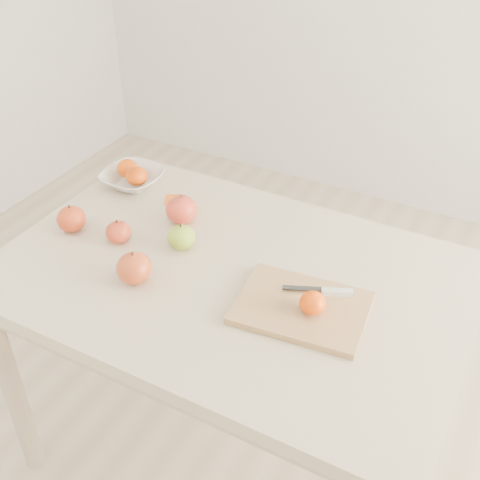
% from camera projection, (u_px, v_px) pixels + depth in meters
% --- Properties ---
extents(ground, '(3.50, 3.50, 0.00)m').
position_uv_depth(ground, '(233.00, 449.00, 1.98)').
color(ground, '#C6B293').
rests_on(ground, ground).
extents(table, '(1.20, 0.80, 0.75)m').
position_uv_depth(table, '(231.00, 301.00, 1.60)').
color(table, beige).
rests_on(table, ground).
extents(cutting_board, '(0.33, 0.25, 0.02)m').
position_uv_depth(cutting_board, '(301.00, 308.00, 1.42)').
color(cutting_board, tan).
rests_on(cutting_board, table).
extents(board_tangerine, '(0.06, 0.06, 0.05)m').
position_uv_depth(board_tangerine, '(313.00, 303.00, 1.38)').
color(board_tangerine, '#DC5507').
rests_on(board_tangerine, cutting_board).
extents(fruit_bowl, '(0.19, 0.19, 0.05)m').
position_uv_depth(fruit_bowl, '(133.00, 178.00, 1.89)').
color(fruit_bowl, white).
rests_on(fruit_bowl, table).
extents(bowl_tangerine_near, '(0.07, 0.07, 0.06)m').
position_uv_depth(bowl_tangerine_near, '(127.00, 168.00, 1.89)').
color(bowl_tangerine_near, '#E94E08').
rests_on(bowl_tangerine_near, fruit_bowl).
extents(bowl_tangerine_far, '(0.07, 0.07, 0.06)m').
position_uv_depth(bowl_tangerine_far, '(137.00, 176.00, 1.85)').
color(bowl_tangerine_far, '#D04207').
rests_on(bowl_tangerine_far, fruit_bowl).
extents(orange_peel_a, '(0.07, 0.07, 0.01)m').
position_uv_depth(orange_peel_a, '(175.00, 201.00, 1.82)').
color(orange_peel_a, '#CF4F0E').
rests_on(orange_peel_a, table).
extents(orange_peel_b, '(0.05, 0.04, 0.01)m').
position_uv_depth(orange_peel_b, '(190.00, 209.00, 1.78)').
color(orange_peel_b, '#CA6E0E').
rests_on(orange_peel_b, table).
extents(paring_knife, '(0.16, 0.08, 0.01)m').
position_uv_depth(paring_knife, '(331.00, 292.00, 1.44)').
color(paring_knife, white).
rests_on(paring_knife, cutting_board).
extents(apple_green, '(0.08, 0.08, 0.07)m').
position_uv_depth(apple_green, '(181.00, 237.00, 1.61)').
color(apple_green, '#73A122').
rests_on(apple_green, table).
extents(apple_red_d, '(0.07, 0.07, 0.06)m').
position_uv_depth(apple_red_d, '(118.00, 232.00, 1.63)').
color(apple_red_d, maroon).
rests_on(apple_red_d, table).
extents(apple_red_c, '(0.09, 0.09, 0.08)m').
position_uv_depth(apple_red_c, '(134.00, 268.00, 1.49)').
color(apple_red_c, maroon).
rests_on(apple_red_c, table).
extents(apple_red_a, '(0.09, 0.09, 0.08)m').
position_uv_depth(apple_red_a, '(182.00, 210.00, 1.71)').
color(apple_red_a, '#A71E24').
rests_on(apple_red_a, table).
extents(apple_red_b, '(0.08, 0.08, 0.07)m').
position_uv_depth(apple_red_b, '(71.00, 219.00, 1.68)').
color(apple_red_b, maroon).
rests_on(apple_red_b, table).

